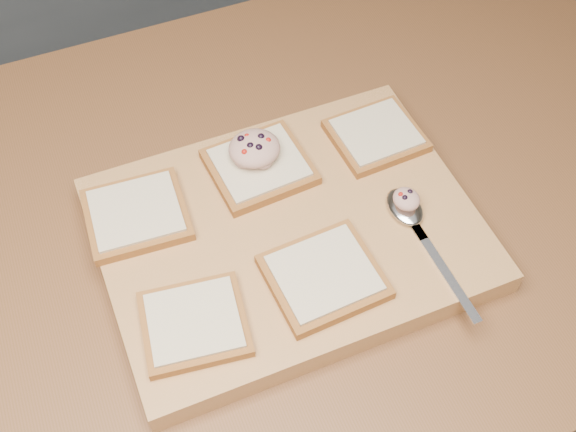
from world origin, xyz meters
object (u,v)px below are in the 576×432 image
Objects in this scene: tuna_salad_dollop at (254,148)px; cutting_board at (288,234)px; spoon at (410,216)px; bread_far_center at (259,166)px.

cutting_board is at bearing -88.83° from tuna_salad_dollop.
tuna_salad_dollop is at bearing 133.22° from spoon.
cutting_board is 0.15m from spoon.
tuna_salad_dollop is 0.33× the size of spoon.
bread_far_center is 0.20m from spoon.
tuna_salad_dollop reaches higher than spoon.
spoon is (0.14, -0.05, 0.02)m from cutting_board.
cutting_board is 0.10m from bread_far_center.
spoon is at bearing -18.61° from cutting_board.
cutting_board is 2.24× the size of spoon.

